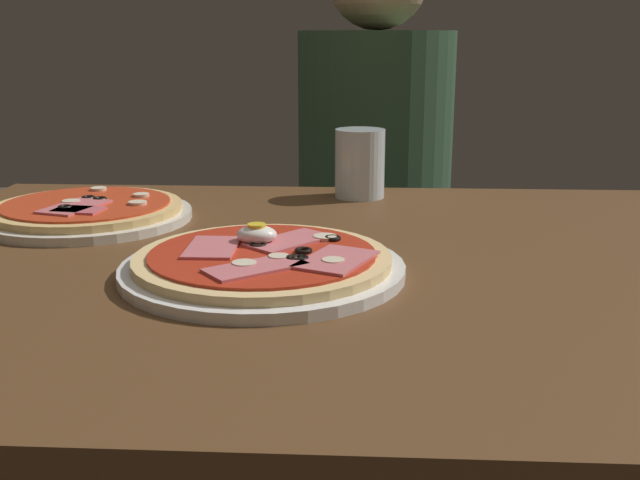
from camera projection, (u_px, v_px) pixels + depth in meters
The scene contains 5 objects.
dining_table at pixel (397, 347), 0.89m from camera, with size 1.27×0.84×0.73m.
pizza_foreground at pixel (263, 263), 0.80m from camera, with size 0.30×0.30×0.05m.
pizza_across_right at pixel (87, 212), 1.04m from camera, with size 0.28×0.28×0.03m.
water_glass_near at pixel (360, 168), 1.18m from camera, with size 0.08×0.08×0.11m.
diner_person at pixel (373, 233), 1.63m from camera, with size 0.32×0.32×1.18m.
Camera 1 is at (-0.04, -0.83, 0.97)m, focal length 42.66 mm.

